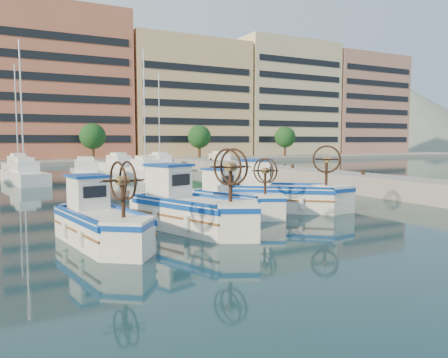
% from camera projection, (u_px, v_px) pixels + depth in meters
% --- Properties ---
extents(ground, '(300.00, 300.00, 0.00)m').
position_uv_depth(ground, '(238.00, 223.00, 18.40)').
color(ground, '#183A40').
rests_on(ground, ground).
extents(quay, '(3.00, 60.00, 1.20)m').
position_uv_depth(quay, '(342.00, 181.00, 31.36)').
color(quay, gray).
rests_on(quay, ground).
extents(waterfront, '(180.00, 40.00, 25.60)m').
position_uv_depth(waterfront, '(109.00, 99.00, 79.27)').
color(waterfront, gray).
rests_on(waterfront, ground).
extents(hill_east, '(160.00, 160.00, 50.00)m').
position_uv_depth(hill_east, '(406.00, 149.00, 179.61)').
color(hill_east, slate).
rests_on(hill_east, ground).
extents(yacht_marina, '(37.83, 22.64, 11.50)m').
position_uv_depth(yacht_marina, '(61.00, 172.00, 41.66)').
color(yacht_marina, white).
rests_on(yacht_marina, ground).
extents(fishing_boat_a, '(2.57, 4.73, 2.87)m').
position_uv_depth(fishing_boat_a, '(100.00, 220.00, 14.74)').
color(fishing_boat_a, white).
rests_on(fishing_boat_a, ground).
extents(fishing_boat_b, '(3.64, 5.33, 3.21)m').
position_uv_depth(fishing_boat_b, '(189.00, 207.00, 17.10)').
color(fishing_boat_b, white).
rests_on(fishing_boat_b, ground).
extents(fishing_boat_c, '(3.07, 4.48, 2.71)m').
position_uv_depth(fishing_boat_c, '(234.00, 198.00, 20.75)').
color(fishing_boat_c, white).
rests_on(fishing_boat_c, ground).
extents(fishing_boat_d, '(5.22, 4.74, 3.26)m').
position_uv_depth(fishing_boat_d, '(280.00, 193.00, 21.71)').
color(fishing_boat_d, white).
rests_on(fishing_boat_d, ground).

